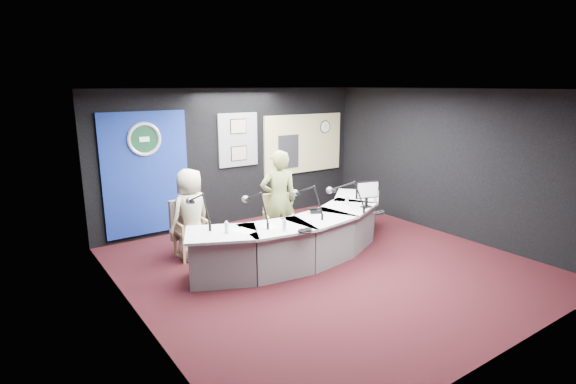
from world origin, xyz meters
TOP-DOWN VIEW (x-y plane):
  - ground at (0.00, 0.00)m, footprint 6.00×6.00m
  - ceiling at (0.00, 0.00)m, footprint 6.00×6.00m
  - wall_back at (0.00, 3.00)m, footprint 6.00×0.02m
  - wall_front at (0.00, -3.00)m, footprint 6.00×0.02m
  - wall_left at (-3.00, 0.00)m, footprint 0.02×6.00m
  - wall_right at (3.00, 0.00)m, footprint 0.02×6.00m
  - broadcast_desk at (-0.05, 0.55)m, footprint 4.50×1.90m
  - backdrop_panel at (-1.90, 2.97)m, footprint 1.60×0.05m
  - agency_seal at (-1.90, 2.93)m, footprint 0.63×0.07m
  - seal_center at (-1.90, 2.94)m, footprint 0.48×0.01m
  - pinboard at (0.05, 2.97)m, footprint 0.90×0.04m
  - framed_photo_upper at (0.05, 2.94)m, footprint 0.34×0.02m
  - framed_photo_lower at (0.05, 2.94)m, footprint 0.34×0.02m
  - booth_window_frame at (1.75, 2.97)m, footprint 2.12×0.06m
  - booth_glow at (1.75, 2.96)m, footprint 2.00×0.02m
  - equipment_rack at (1.30, 2.94)m, footprint 0.55×0.02m
  - wall_clock at (2.35, 2.94)m, footprint 0.28×0.01m
  - armchair_left at (-1.63, 1.58)m, footprint 0.50×0.50m
  - armchair_right at (-0.19, 1.10)m, footprint 0.76×0.76m
  - draped_jacket at (-1.66, 1.83)m, footprint 0.50×0.10m
  - person_man at (-1.63, 1.58)m, footprint 0.86×0.69m
  - person_woman at (-0.19, 1.10)m, footprint 0.76×0.62m
  - computer_monitor at (1.11, 0.25)m, footprint 0.41×0.13m
  - desk_phone at (0.15, 0.49)m, footprint 0.23×0.21m
  - headphones_near at (1.01, -0.16)m, footprint 0.21×0.21m
  - headphones_far at (-0.59, -0.20)m, footprint 0.24×0.24m
  - paper_stack at (-1.33, 0.33)m, footprint 0.30×0.37m
  - notepad at (-0.89, 0.28)m, footprint 0.20×0.28m
  - boom_mic_a at (-1.76, 0.94)m, footprint 0.17×0.74m
  - boom_mic_b at (-1.00, 0.51)m, footprint 0.16×0.74m
  - boom_mic_c at (-0.07, 0.41)m, footprint 0.22×0.73m
  - boom_mic_d at (0.65, 0.27)m, footprint 0.44×0.65m
  - water_bottles at (-0.05, 0.30)m, footprint 3.12×0.64m

SIDE VIEW (x-z plane):
  - ground at x=0.00m, z-range 0.00..0.00m
  - broadcast_desk at x=-0.05m, z-range 0.00..0.75m
  - armchair_left at x=-1.63m, z-range 0.00..0.88m
  - armchair_right at x=-0.19m, z-range 0.00..1.04m
  - draped_jacket at x=-1.66m, z-range 0.27..0.97m
  - paper_stack at x=-1.33m, z-range 0.75..0.75m
  - notepad at x=-0.89m, z-range 0.75..0.75m
  - person_man at x=-1.63m, z-range 0.00..1.53m
  - headphones_near at x=1.01m, z-range 0.75..0.79m
  - headphones_far at x=-0.59m, z-range 0.75..0.79m
  - desk_phone at x=0.15m, z-range 0.75..0.80m
  - water_bottles at x=-0.05m, z-range 0.75..0.93m
  - person_woman at x=-0.19m, z-range 0.00..1.78m
  - boom_mic_a at x=-1.76m, z-range 0.75..1.35m
  - boom_mic_b at x=-1.00m, z-range 0.75..1.35m
  - boom_mic_c at x=-0.07m, z-range 0.75..1.35m
  - boom_mic_d at x=0.65m, z-range 0.75..1.35m
  - computer_monitor at x=1.11m, z-range 0.93..1.21m
  - backdrop_panel at x=-1.90m, z-range 0.10..2.40m
  - wall_back at x=0.00m, z-range 0.00..2.80m
  - wall_front at x=0.00m, z-range 0.00..2.80m
  - wall_left at x=-3.00m, z-range 0.00..2.80m
  - wall_right at x=3.00m, z-range 0.00..2.80m
  - equipment_rack at x=1.30m, z-range 1.03..1.78m
  - framed_photo_lower at x=0.05m, z-range 1.33..1.60m
  - booth_window_frame at x=1.75m, z-range 0.89..2.21m
  - booth_glow at x=1.75m, z-range 0.95..2.15m
  - pinboard at x=0.05m, z-range 1.20..2.30m
  - agency_seal at x=-1.90m, z-range 1.58..2.21m
  - seal_center at x=-1.90m, z-range 1.66..2.14m
  - wall_clock at x=2.35m, z-range 1.76..2.04m
  - framed_photo_upper at x=0.05m, z-range 1.89..2.17m
  - ceiling at x=0.00m, z-range 2.79..2.81m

